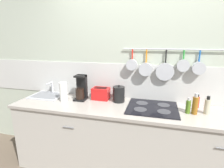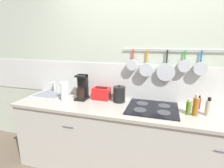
# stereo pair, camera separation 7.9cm
# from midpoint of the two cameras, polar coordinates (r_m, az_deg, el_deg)

# --- Properties ---
(wall_back) EXTENTS (7.20, 0.16, 2.60)m
(wall_back) POSITION_cam_midpoint_polar(r_m,az_deg,el_deg) (2.38, 12.10, 3.45)
(wall_back) COLOR #B2BCA8
(wall_back) RESTS_ON ground_plane
(cabinet_base) EXTENTS (3.23, 0.64, 0.88)m
(cabinet_base) POSITION_cam_midpoint_polar(r_m,az_deg,el_deg) (2.35, 10.09, -18.72)
(cabinet_base) COLOR #B7B2A8
(cabinet_base) RESTS_ON ground_plane
(countertop) EXTENTS (3.27, 0.66, 0.03)m
(countertop) POSITION_cam_midpoint_polar(r_m,az_deg,el_deg) (2.14, 10.63, -8.45)
(countertop) COLOR #A59E93
(countertop) RESTS_ON cabinet_base
(sink_basin) EXTENTS (0.45, 0.36, 0.19)m
(sink_basin) POSITION_cam_midpoint_polar(r_m,az_deg,el_deg) (2.73, -18.92, -3.15)
(sink_basin) COLOR #B7BABF
(sink_basin) RESTS_ON countertop
(paper_towel_roll) EXTENTS (0.10, 0.10, 0.26)m
(paper_towel_roll) POSITION_cam_midpoint_polar(r_m,az_deg,el_deg) (2.41, -14.32, -2.34)
(paper_towel_roll) COLOR white
(paper_towel_roll) RESTS_ON countertop
(coffee_maker) EXTENTS (0.15, 0.17, 0.34)m
(coffee_maker) POSITION_cam_midpoint_polar(r_m,az_deg,el_deg) (2.42, -8.87, -1.70)
(coffee_maker) COLOR black
(coffee_maker) RESTS_ON countertop
(toaster) EXTENTS (0.24, 0.16, 0.17)m
(toaster) POSITION_cam_midpoint_polar(r_m,az_deg,el_deg) (2.41, -2.50, -3.08)
(toaster) COLOR red
(toaster) RESTS_ON countertop
(kettle) EXTENTS (0.16, 0.16, 0.23)m
(kettle) POSITION_cam_midpoint_polar(r_m,az_deg,el_deg) (2.30, 3.35, -3.38)
(kettle) COLOR black
(kettle) RESTS_ON countertop
(cooktop) EXTENTS (0.59, 0.54, 0.01)m
(cooktop) POSITION_cam_midpoint_polar(r_m,az_deg,el_deg) (2.16, 14.05, -7.67)
(cooktop) COLOR black
(cooktop) RESTS_ON countertop
(bottle_dish_soap) EXTENTS (0.05, 0.05, 0.18)m
(bottle_dish_soap) POSITION_cam_midpoint_polar(r_m,az_deg,el_deg) (2.11, 24.71, -7.00)
(bottle_dish_soap) COLOR #4C721E
(bottle_dish_soap) RESTS_ON countertop
(bottle_vinegar) EXTENTS (0.06, 0.06, 0.24)m
(bottle_vinegar) POSITION_cam_midpoint_polar(r_m,az_deg,el_deg) (2.11, 26.63, -6.47)
(bottle_vinegar) COLOR #8C5919
(bottle_vinegar) RESTS_ON countertop
(bottle_cooking_wine) EXTENTS (0.05, 0.05, 0.16)m
(bottle_cooking_wine) POSITION_cam_midpoint_polar(r_m,az_deg,el_deg) (2.34, 27.31, -5.55)
(bottle_cooking_wine) COLOR red
(bottle_cooking_wine) RESTS_ON countertop
(bottle_hot_sauce) EXTENTS (0.06, 0.06, 0.20)m
(bottle_hot_sauce) POSITION_cam_midpoint_polar(r_m,az_deg,el_deg) (2.18, 29.85, -6.70)
(bottle_hot_sauce) COLOR #BFB799
(bottle_hot_sauce) RESTS_ON countertop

